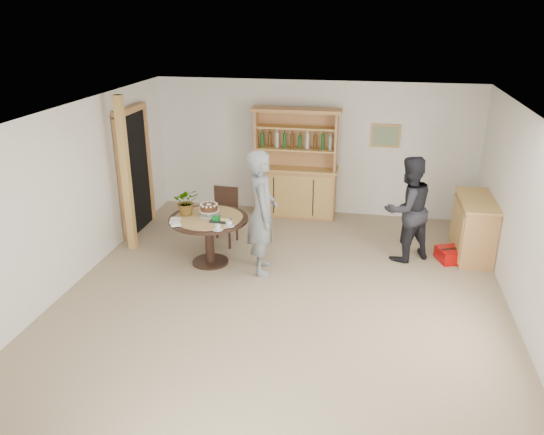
{
  "coord_description": "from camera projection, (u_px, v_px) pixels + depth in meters",
  "views": [
    {
      "loc": [
        1.06,
        -6.2,
        3.68
      ],
      "look_at": [
        -0.2,
        0.36,
        1.05
      ],
      "focal_mm": 35.0,
      "sensor_mm": 36.0,
      "label": 1
    }
  ],
  "objects": [
    {
      "name": "adult_person",
      "position": [
        408.0,
        209.0,
        8.11
      ],
      "size": [
        1.02,
        0.98,
        1.66
      ],
      "primitive_type": "imported",
      "rotation": [
        0.0,
        0.0,
        3.75
      ],
      "color": "black",
      "rests_on": "ground"
    },
    {
      "name": "birthday_cake",
      "position": [
        209.0,
        208.0,
        7.99
      ],
      "size": [
        0.3,
        0.3,
        0.2
      ],
      "color": "white",
      "rests_on": "dining_table"
    },
    {
      "name": "hutch",
      "position": [
        296.0,
        180.0,
        9.97
      ],
      "size": [
        1.62,
        0.54,
        2.04
      ],
      "color": "#B7804D",
      "rests_on": "ground"
    },
    {
      "name": "doorway",
      "position": [
        134.0,
        169.0,
        9.14
      ],
      "size": [
        0.13,
        1.1,
        2.18
      ],
      "color": "black",
      "rests_on": "ground"
    },
    {
      "name": "flower_vase",
      "position": [
        187.0,
        201.0,
        8.02
      ],
      "size": [
        0.47,
        0.44,
        0.42
      ],
      "primitive_type": "imported",
      "rotation": [
        0.0,
        0.0,
        0.35
      ],
      "color": "#3F7233",
      "rests_on": "dining_table"
    },
    {
      "name": "teen_boy",
      "position": [
        262.0,
        213.0,
        7.69
      ],
      "size": [
        0.59,
        0.76,
        1.86
      ],
      "primitive_type": "imported",
      "rotation": [
        0.0,
        0.0,
        1.8
      ],
      "color": "slate",
      "rests_on": "ground"
    },
    {
      "name": "coffee_cup_a",
      "position": [
        229.0,
        223.0,
        7.65
      ],
      "size": [
        0.15,
        0.15,
        0.09
      ],
      "color": "silver",
      "rests_on": "dining_table"
    },
    {
      "name": "ground",
      "position": [
        281.0,
        300.0,
        7.2
      ],
      "size": [
        7.0,
        7.0,
        0.0
      ],
      "primitive_type": "plane",
      "color": "tan",
      "rests_on": "ground"
    },
    {
      "name": "pine_post",
      "position": [
        126.0,
        176.0,
        8.32
      ],
      "size": [
        0.12,
        0.12,
        2.5
      ],
      "primitive_type": "cube",
      "color": "tan",
      "rests_on": "ground"
    },
    {
      "name": "sideboard",
      "position": [
        474.0,
        227.0,
        8.38
      ],
      "size": [
        0.54,
        1.26,
        0.94
      ],
      "color": "#B7804D",
      "rests_on": "ground"
    },
    {
      "name": "red_suitcase",
      "position": [
        457.0,
        254.0,
        8.31
      ],
      "size": [
        0.7,
        0.58,
        0.21
      ],
      "rotation": [
        0.0,
        0.0,
        0.35
      ],
      "color": "#BD0A09",
      "rests_on": "ground"
    },
    {
      "name": "napkins",
      "position": [
        175.0,
        222.0,
        7.77
      ],
      "size": [
        0.24,
        0.33,
        0.03
      ],
      "color": "white",
      "rests_on": "dining_table"
    },
    {
      "name": "dining_chair",
      "position": [
        224.0,
        212.0,
        8.83
      ],
      "size": [
        0.46,
        0.46,
        0.95
      ],
      "rotation": [
        0.0,
        0.0,
        -0.09
      ],
      "color": "black",
      "rests_on": "ground"
    },
    {
      "name": "coffee_cup_b",
      "position": [
        218.0,
        228.0,
        7.52
      ],
      "size": [
        0.15,
        0.15,
        0.08
      ],
      "color": "silver",
      "rests_on": "dining_table"
    },
    {
      "name": "room_shell",
      "position": [
        283.0,
        177.0,
        6.57
      ],
      "size": [
        6.04,
        7.04,
        2.52
      ],
      "color": "white",
      "rests_on": "ground"
    },
    {
      "name": "dining_table",
      "position": [
        209.0,
        227.0,
        8.05
      ],
      "size": [
        1.2,
        1.2,
        0.76
      ],
      "color": "black",
      "rests_on": "ground"
    },
    {
      "name": "gift_tray",
      "position": [
        220.0,
        220.0,
        7.83
      ],
      "size": [
        0.3,
        0.2,
        0.08
      ],
      "color": "black",
      "rests_on": "dining_table"
    }
  ]
}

